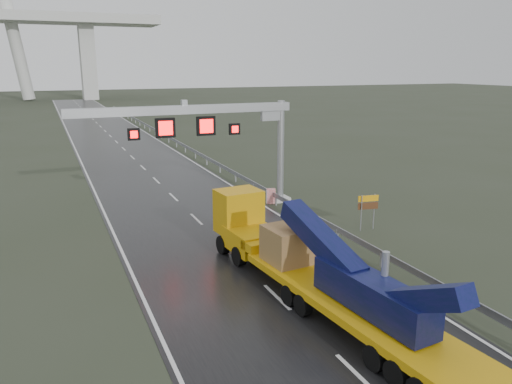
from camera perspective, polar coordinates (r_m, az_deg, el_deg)
name	(u,v)px	position (r m, az deg, el deg)	size (l,w,h in m)	color
ground	(326,345)	(18.56, 7.96, -16.89)	(400.00, 400.00, 0.00)	#2E3525
road	(132,157)	(54.99, -13.95, 3.86)	(11.00, 200.00, 0.02)	black
guardrail	(216,163)	(46.70, -4.54, 3.30)	(0.20, 140.00, 1.40)	gray
sign_gantry	(216,127)	(33.43, -4.60, 7.45)	(14.90, 1.20, 7.42)	silver
heavy_haul_truck	(302,259)	(21.56, 5.29, -7.67)	(4.04, 16.93, 3.94)	#CB930B
exit_sign_pair	(368,205)	(30.21, 12.68, -1.51)	(1.26, 0.28, 2.18)	#9EA1A7
striped_barrier	(271,196)	(35.49, 1.71, -0.47)	(0.63, 0.34, 1.06)	red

